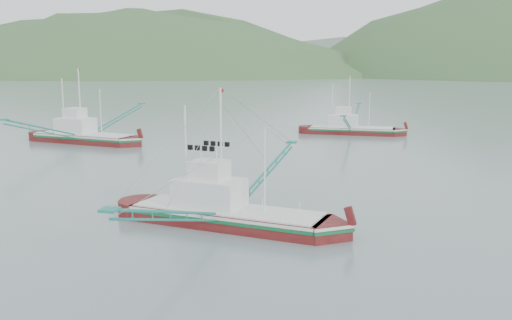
# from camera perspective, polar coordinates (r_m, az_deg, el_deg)

# --- Properties ---
(ground) EXTENTS (1200.00, 1200.00, 0.00)m
(ground) POSITION_cam_1_polar(r_m,az_deg,el_deg) (39.03, -2.07, -6.12)
(ground) COLOR slate
(ground) RESTS_ON ground
(main_boat) EXTENTS (13.73, 23.90, 9.76)m
(main_boat) POSITION_cam_1_polar(r_m,az_deg,el_deg) (37.72, -3.10, -4.04)
(main_boat) COLOR #520E0D
(main_boat) RESTS_ON ground
(bg_boat_left) EXTENTS (14.80, 25.73, 10.52)m
(bg_boat_left) POSITION_cam_1_polar(r_m,az_deg,el_deg) (78.90, -16.90, 2.96)
(bg_boat_left) COLOR #520E0D
(bg_boat_left) RESTS_ON ground
(bg_boat_far) EXTENTS (12.63, 22.74, 9.20)m
(bg_boat_far) POSITION_cam_1_polar(r_m,az_deg,el_deg) (85.63, 9.41, 3.42)
(bg_boat_far) COLOR #520E0D
(bg_boat_far) RESTS_ON ground
(headland_left) EXTENTS (448.00, 308.00, 210.00)m
(headland_left) POSITION_cam_1_polar(r_m,az_deg,el_deg) (439.51, -12.24, 8.31)
(headland_left) COLOR #385D2F
(headland_left) RESTS_ON ground
(ridge_distant) EXTENTS (960.00, 400.00, 240.00)m
(ridge_distant) POSITION_cam_1_polar(r_m,az_deg,el_deg) (596.54, 15.61, 8.54)
(ridge_distant) COLOR slate
(ridge_distant) RESTS_ON ground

